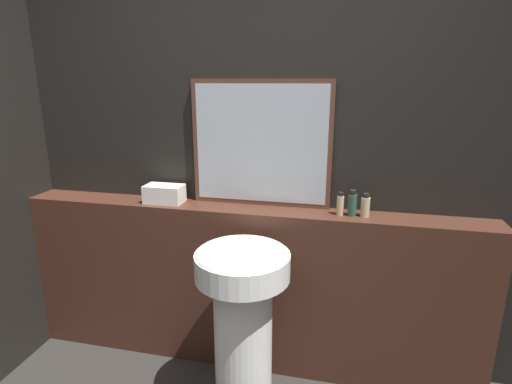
% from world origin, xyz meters
% --- Properties ---
extents(wall_back, '(8.00, 0.06, 2.50)m').
position_xyz_m(wall_back, '(0.00, 1.73, 1.25)').
color(wall_back, black).
rests_on(wall_back, ground_plane).
extents(vanity_counter, '(2.70, 0.21, 1.00)m').
position_xyz_m(vanity_counter, '(0.00, 1.59, 0.50)').
color(vanity_counter, '#422319').
rests_on(vanity_counter, ground_plane).
extents(pedestal_sink, '(0.46, 0.46, 0.91)m').
position_xyz_m(pedestal_sink, '(0.09, 1.19, 0.54)').
color(pedestal_sink, white).
rests_on(pedestal_sink, ground_plane).
extents(mirror, '(0.79, 0.03, 0.71)m').
position_xyz_m(mirror, '(0.07, 1.68, 1.35)').
color(mirror, '#563323').
rests_on(mirror, vanity_counter).
extents(towel_stack, '(0.22, 0.13, 0.10)m').
position_xyz_m(towel_stack, '(-0.49, 1.59, 1.05)').
color(towel_stack, silver).
rests_on(towel_stack, vanity_counter).
extents(shampoo_bottle, '(0.04, 0.04, 0.13)m').
position_xyz_m(shampoo_bottle, '(0.52, 1.59, 1.05)').
color(shampoo_bottle, '#C6B284').
rests_on(shampoo_bottle, vanity_counter).
extents(conditioner_bottle, '(0.05, 0.05, 0.14)m').
position_xyz_m(conditioner_bottle, '(0.59, 1.59, 1.06)').
color(conditioner_bottle, '#2D4C3D').
rests_on(conditioner_bottle, vanity_counter).
extents(lotion_bottle, '(0.05, 0.05, 0.13)m').
position_xyz_m(lotion_bottle, '(0.65, 1.59, 1.05)').
color(lotion_bottle, '#C6B284').
rests_on(lotion_bottle, vanity_counter).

